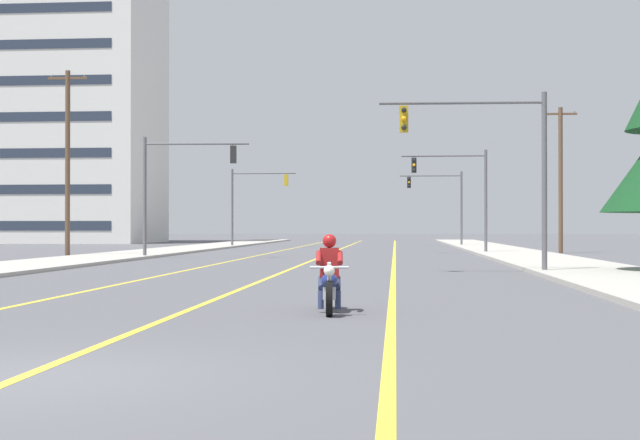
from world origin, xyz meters
TOP-DOWN VIEW (x-y plane):
  - ground_plane at (0.00, 0.00)m, footprint 400.00×400.00m
  - lane_stripe_center at (-0.09, 45.00)m, footprint 0.16×100.00m
  - lane_stripe_left at (-3.78, 45.00)m, footprint 0.16×100.00m
  - lane_stripe_right at (3.79, 45.00)m, footprint 0.16×100.00m
  - sidewalk_kerb_right at (10.67, 40.00)m, footprint 4.40×110.00m
  - sidewalk_kerb_left at (-10.67, 40.00)m, footprint 4.40×110.00m
  - motorcycle_with_rider at (2.63, 7.46)m, footprint 0.70×2.19m
  - traffic_signal_near_right at (7.26, 21.61)m, footprint 5.70×0.48m
  - traffic_signal_near_left at (-7.36, 35.56)m, footprint 5.44×0.59m
  - traffic_signal_mid_right at (7.77, 44.41)m, footprint 5.09×0.37m
  - traffic_signal_mid_left at (-7.59, 60.70)m, footprint 5.18×0.37m
  - traffic_signal_far_right at (7.82, 65.17)m, footprint 5.18×0.42m
  - utility_pole_left_near at (-13.52, 36.85)m, footprint 2.15×0.26m
  - utility_pole_right_far at (13.88, 45.99)m, footprint 1.99×0.26m
  - apartment_building_far_left_block at (-32.39, 79.25)m, footprint 23.35×14.32m

SIDE VIEW (x-z plane):
  - ground_plane at x=0.00m, z-range 0.00..0.00m
  - lane_stripe_center at x=-0.09m, z-range 0.00..0.01m
  - lane_stripe_left at x=-3.78m, z-range 0.00..0.01m
  - lane_stripe_right at x=3.79m, z-range 0.00..0.01m
  - sidewalk_kerb_right at x=10.67m, z-range 0.00..0.14m
  - sidewalk_kerb_left at x=-10.67m, z-range 0.00..0.14m
  - motorcycle_with_rider at x=2.63m, z-range -0.14..1.32m
  - traffic_signal_mid_right at x=7.77m, z-range 1.01..7.21m
  - traffic_signal_far_right at x=7.82m, z-range 1.02..7.22m
  - traffic_signal_mid_left at x=-7.59m, z-range 1.02..7.22m
  - traffic_signal_near_left at x=-7.36m, z-range 1.03..7.23m
  - traffic_signal_near_right at x=7.26m, z-range 1.05..7.25m
  - utility_pole_right_far at x=13.88m, z-range 0.19..9.07m
  - utility_pole_left_near at x=-13.52m, z-range 0.21..10.13m
  - apartment_building_far_left_block at x=-32.39m, z-range 0.00..31.31m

